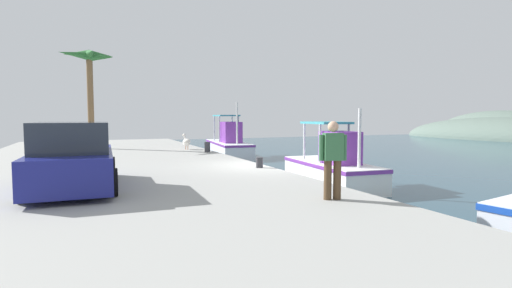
# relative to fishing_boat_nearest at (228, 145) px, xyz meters

# --- Properties ---
(quay_pier) EXTENTS (36.00, 10.00, 0.80)m
(quay_pier) POSITION_rel_fishing_boat_nearest_xyz_m (10.63, -7.39, -0.33)
(quay_pier) COLOR #9E9E99
(quay_pier) RESTS_ON ground
(distant_hill_nearest) EXTENTS (17.63, 8.79, 6.53)m
(distant_hill_nearest) POSITION_rel_fishing_boat_nearest_xyz_m (-8.07, 37.25, -0.73)
(distant_hill_nearest) COLOR #596B60
(distant_hill_nearest) RESTS_ON ground
(distant_hill_second) EXTENTS (24.91, 9.41, 4.91)m
(distant_hill_second) POSITION_rel_fishing_boat_nearest_xyz_m (-6.20, 34.38, -0.73)
(distant_hill_second) COLOR #596B60
(distant_hill_second) RESTS_ON ground
(fishing_boat_nearest) EXTENTS (6.46, 2.48, 3.33)m
(fishing_boat_nearest) POSITION_rel_fishing_boat_nearest_xyz_m (0.00, 0.00, 0.00)
(fishing_boat_nearest) COLOR white
(fishing_boat_nearest) RESTS_ON ground
(fishing_boat_second) EXTENTS (4.85, 2.07, 2.76)m
(fishing_boat_second) POSITION_rel_fishing_boat_nearest_xyz_m (11.39, -0.05, -0.05)
(fishing_boat_second) COLOR white
(fishing_boat_second) RESTS_ON ground
(pelican) EXTENTS (0.97, 0.44, 0.82)m
(pelican) POSITION_rel_fishing_boat_nearest_xyz_m (3.10, -3.40, 0.47)
(pelican) COLOR tan
(pelican) RESTS_ON quay_pier
(fisherman_standing) EXTENTS (0.34, 0.56, 1.60)m
(fisherman_standing) POSITION_rel_fishing_boat_nearest_xyz_m (16.38, -3.49, 0.95)
(fisherman_standing) COLOR #4C3823
(fisherman_standing) RESTS_ON quay_pier
(parked_car) EXTENTS (4.16, 2.00, 1.57)m
(parked_car) POSITION_rel_fishing_boat_nearest_xyz_m (12.99, -8.39, 0.79)
(parked_car) COLOR black
(parked_car) RESTS_ON quay_pier
(mooring_bollard_nearest) EXTENTS (0.27, 0.27, 0.49)m
(mooring_bollard_nearest) POSITION_rel_fishing_boat_nearest_xyz_m (5.05, -2.84, 0.32)
(mooring_bollard_nearest) COLOR #333338
(mooring_bollard_nearest) RESTS_ON quay_pier
(mooring_bollard_second) EXTENTS (0.23, 0.23, 0.35)m
(mooring_bollard_second) POSITION_rel_fishing_boat_nearest_xyz_m (11.23, -2.84, 0.25)
(mooring_bollard_second) COLOR #333338
(mooring_bollard_second) RESTS_ON quay_pier
(palm_tree) EXTENTS (3.17, 2.83, 5.23)m
(palm_tree) POSITION_rel_fishing_boat_nearest_xyz_m (0.34, -7.94, 4.45)
(palm_tree) COLOR brown
(palm_tree) RESTS_ON quay_pier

